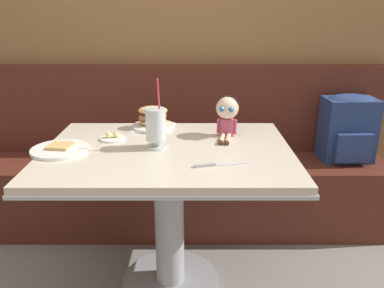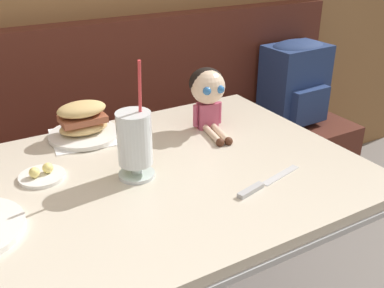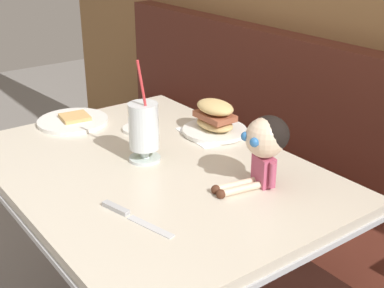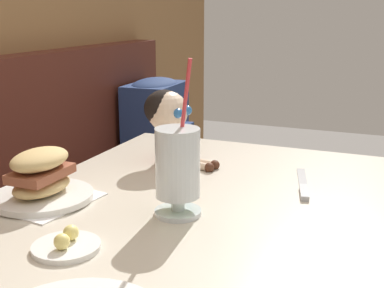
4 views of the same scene
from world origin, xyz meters
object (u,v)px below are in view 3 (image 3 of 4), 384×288
at_px(sandwich_plate, 215,120).
at_px(butter_saucer, 140,127).
at_px(seated_doll, 265,141).
at_px(toast_plate, 73,121).
at_px(butter_knife, 125,213).
at_px(milkshake_glass, 144,129).

bearing_deg(sandwich_plate, butter_saucer, -132.85).
bearing_deg(seated_doll, butter_saucer, -173.59).
bearing_deg(sandwich_plate, toast_plate, -137.47).
height_order(butter_knife, seated_doll, seated_doll).
distance_m(toast_plate, seated_doll, 0.79).
xyz_separation_m(milkshake_glass, seated_doll, (0.33, 0.18, 0.03)).
xyz_separation_m(toast_plate, milkshake_glass, (0.42, 0.04, 0.09)).
distance_m(butter_saucer, butter_knife, 0.56).
height_order(toast_plate, butter_saucer, butter_saucer).
distance_m(toast_plate, milkshake_glass, 0.43).
height_order(toast_plate, butter_knife, toast_plate).
bearing_deg(milkshake_glass, toast_plate, -174.47).
distance_m(toast_plate, butter_knife, 0.68).
xyz_separation_m(toast_plate, butter_knife, (0.66, -0.17, -0.00)).
xyz_separation_m(milkshake_glass, butter_knife, (0.24, -0.21, -0.10)).
xyz_separation_m(sandwich_plate, butter_saucer, (-0.18, -0.19, -0.04)).
relative_size(milkshake_glass, butter_knife, 1.36).
bearing_deg(butter_knife, butter_saucer, 144.98).
xyz_separation_m(toast_plate, sandwich_plate, (0.38, 0.35, 0.04)).
bearing_deg(toast_plate, milkshake_glass, 5.53).
height_order(milkshake_glass, sandwich_plate, milkshake_glass).
relative_size(milkshake_glass, sandwich_plate, 1.41).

